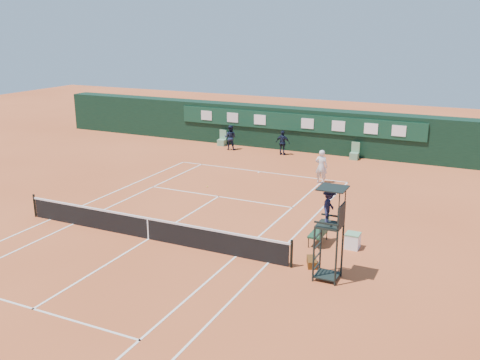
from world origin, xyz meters
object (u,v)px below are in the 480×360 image
Objects in this scene: umpire_chair at (330,214)px; player_bench at (321,231)px; tennis_net at (148,228)px; player at (321,167)px; cooler at (353,241)px.

player_bench is (-1.14, 2.93, -1.86)m from umpire_chair.
tennis_net is 11.87m from player.
tennis_net is 8.49m from cooler.
tennis_net is at bearing 69.78° from player.
umpire_chair is 1.76× the size of player.
tennis_net is 3.77× the size of umpire_chair.
cooler is at bearing 86.97° from umpire_chair.
cooler is 0.33× the size of player.
player is (-3.74, 11.44, -1.48)m from umpire_chair.
umpire_chair is 3.65m from player_bench.
umpire_chair is 5.30× the size of cooler.
umpire_chair is at bearing -2.35° from tennis_net.
cooler is 9.25m from player.
player_bench is 1.86× the size of cooler.
tennis_net is 6.62× the size of player.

